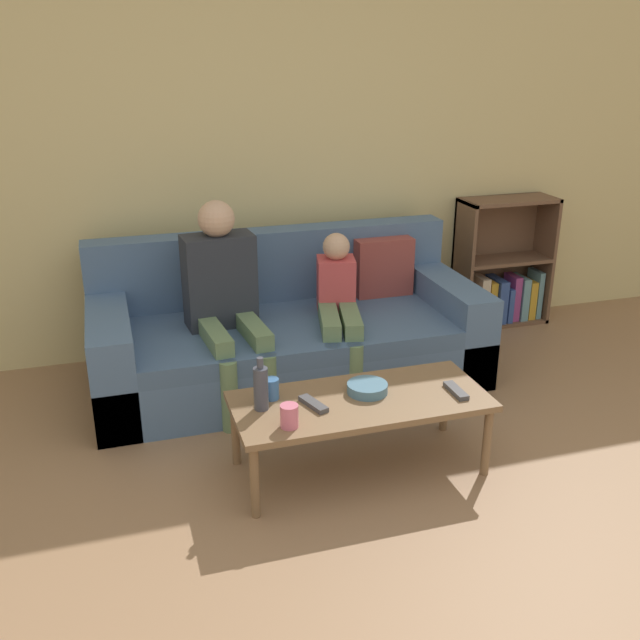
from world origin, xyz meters
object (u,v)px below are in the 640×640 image
Objects in this scene: person_adult at (224,290)px; coffee_table at (360,405)px; tv_remote_1 at (313,404)px; bottle at (261,387)px; person_child at (338,306)px; cup_near at (289,416)px; snack_bowl at (367,388)px; couch at (288,335)px; tv_remote_0 at (456,391)px; cup_far at (271,389)px; bookshelf at (499,277)px.

coffee_table is at bearing -70.60° from person_adult.
bottle reaches higher than tv_remote_1.
bottle is (-0.64, -0.86, -0.00)m from person_child.
snack_bowl is at bearing 25.07° from cup_near.
tv_remote_1 is at bearing -11.06° from bottle.
couch is 2.57× the size of person_child.
person_child is 1.01m from tv_remote_0.
cup_far reaches higher than snack_bowl.
person_adult is 0.87m from cup_far.
couch is 1.26m from cup_near.
couch is 1.06m from coffee_table.
bookshelf reaches higher than bottle.
snack_bowl is (0.43, -0.07, -0.03)m from cup_far.
cup_near is 0.21m from tv_remote_1.
cup_near is at bearing -154.29° from tv_remote_1.
couch is 1.11m from bottle.
bookshelf is at bearing 9.78° from person_adult.
cup_near is at bearing -67.61° from bottle.
tv_remote_1 is 0.28m from snack_bowl.
person_adult is 1.06m from snack_bowl.
coffee_table is 6.20× the size of snack_bowl.
bookshelf is 9.15× the size of cup_far.
bottle is at bearing -95.58° from person_adult.
tv_remote_1 is (-0.66, 0.07, 0.00)m from tv_remote_0.
person_child is (0.19, 0.90, 0.14)m from coffee_table.
couch reaches higher than cup_far.
person_adult is at bearing 83.99° from tv_remote_1.
bookshelf reaches higher than cup_near.
tv_remote_0 is at bearing -13.37° from cup_far.
coffee_table is 0.41m from cup_near.
cup_near is (-1.96, -1.66, 0.09)m from bookshelf.
bookshelf is 2.41m from cup_far.
couch is 1.08m from tv_remote_1.
cup_far is at bearing -144.91° from bookshelf.
bookshelf is (1.65, 0.45, 0.07)m from couch.
person_child is 3.49× the size of bottle.
couch is at bearing 69.34° from bottle.
cup_near reaches higher than tv_remote_0.
person_adult reaches higher than cup_near.
snack_bowl is (0.05, 0.05, 0.06)m from coffee_table.
tv_remote_1 is at bearing -101.50° from person_child.
couch is 2.02× the size of person_adult.
cup_far is 0.84m from tv_remote_0.
cup_far is 0.44m from snack_bowl.
bookshelf is 2.12m from snack_bowl.
person_adult reaches higher than bottle.
person_child is 1.07m from bottle.
couch reaches higher than cup_near.
tv_remote_0 is 0.90m from bottle.
cup_far is at bearing 166.63° from tv_remote_0.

